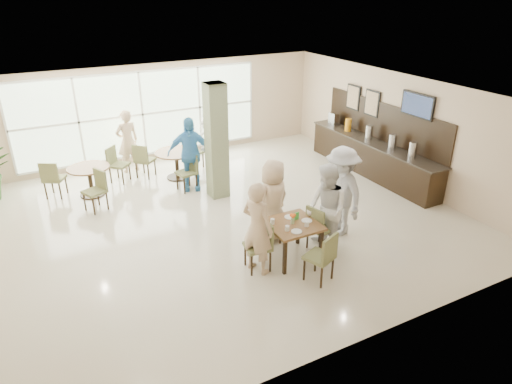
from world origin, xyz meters
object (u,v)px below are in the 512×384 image
adult_b (210,143)px  adult_standing (128,141)px  teen_left (257,228)px  main_table (292,228)px  buffet_counter (372,155)px  round_table_right (176,158)px  teen_far (273,200)px  adult_a (190,154)px  teen_right (326,210)px  round_table_left (89,174)px  teen_standing (341,191)px

adult_b → adult_standing: (-1.98, 1.13, 0.01)m
teen_left → adult_standing: 6.03m
main_table → buffet_counter: buffet_counter is taller
main_table → round_table_right: (-0.63, 4.84, -0.08)m
round_table_right → adult_standing: bearing=133.5°
teen_far → buffet_counter: bearing=-175.0°
round_table_right → adult_a: adult_a is taller
buffet_counter → teen_right: 4.40m
teen_far → teen_right: (0.65, -0.92, 0.05)m
round_table_left → adult_b: bearing=0.0°
buffet_counter → teen_far: 4.50m
main_table → round_table_left: (-2.90, 4.77, -0.10)m
adult_standing → round_table_left: bearing=32.2°
round_table_left → adult_b: adult_b is taller
round_table_right → adult_standing: adult_standing is taller
main_table → adult_b: (0.34, 4.77, 0.21)m
teen_far → round_table_right: bearing=-98.0°
buffet_counter → teen_right: bearing=-142.6°
teen_far → adult_standing: bearing=-89.2°
teen_right → teen_standing: teen_standing is taller
main_table → teen_left: size_ratio=0.53×
teen_right → adult_standing: size_ratio=1.03×
adult_b → adult_standing: 2.28m
buffet_counter → adult_b: bearing=150.6°
main_table → teen_left: teen_left is taller
buffet_counter → adult_a: bearing=164.0°
round_table_left → adult_standing: bearing=42.2°
round_table_left → teen_standing: bearing=-45.6°
round_table_right → teen_left: size_ratio=0.64×
adult_b → adult_standing: bearing=-98.0°
main_table → round_table_right: 4.88m
teen_left → adult_a: adult_a is taller
round_table_left → main_table: bearing=-58.8°
adult_a → round_table_left: bearing=-177.3°
round_table_left → buffet_counter: buffet_counter is taller
round_table_left → adult_b: 3.25m
buffet_counter → adult_b: size_ratio=2.72×
teen_standing → adult_standing: (-3.05, 5.53, -0.08)m
teen_far → teen_right: size_ratio=0.95×
teen_left → teen_right: 1.49m
teen_right → adult_standing: teen_right is taller
buffet_counter → teen_left: (-4.97, -2.66, 0.33)m
teen_left → round_table_right: bearing=-26.1°
buffet_counter → adult_a: (-4.75, 1.36, 0.39)m
round_table_left → round_table_right: (2.26, 0.07, 0.03)m
adult_standing → teen_standing: bearing=108.8°
teen_far → adult_a: 3.18m
teen_left → teen_standing: 2.22m
main_table → teen_far: size_ratio=0.55×
adult_b → adult_standing: adult_standing is taller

